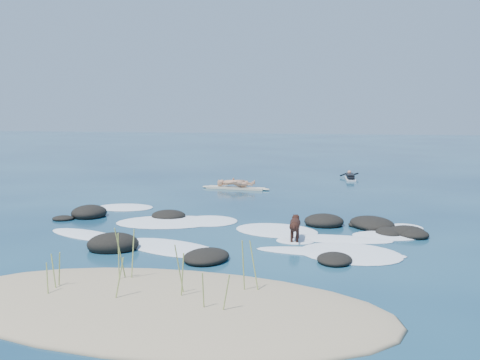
# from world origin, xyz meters

# --- Properties ---
(ground) EXTENTS (160.00, 160.00, 0.00)m
(ground) POSITION_xyz_m (0.00, 0.00, 0.00)
(ground) COLOR #0A2642
(ground) RESTS_ON ground
(sand_dune) EXTENTS (9.00, 4.40, 0.60)m
(sand_dune) POSITION_xyz_m (0.00, -8.20, 0.00)
(sand_dune) COLOR #9E8966
(sand_dune) RESTS_ON ground
(dune_grass) EXTENTS (4.00, 1.43, 1.23)m
(dune_grass) POSITION_xyz_m (-0.20, -8.04, 0.62)
(dune_grass) COLOR #95A751
(dune_grass) RESTS_ON ground
(reef_rocks) EXTENTS (12.55, 6.91, 0.61)m
(reef_rocks) POSITION_xyz_m (0.17, -1.44, 0.11)
(reef_rocks) COLOR black
(reef_rocks) RESTS_ON ground
(breaking_foam) EXTENTS (12.19, 7.63, 0.12)m
(breaking_foam) POSITION_xyz_m (-0.09, -1.71, 0.01)
(breaking_foam) COLOR white
(breaking_foam) RESTS_ON ground
(standing_surfer_rig) EXTENTS (3.44, 0.78, 1.95)m
(standing_surfer_rig) POSITION_xyz_m (-2.65, 7.50, 0.77)
(standing_surfer_rig) COLOR beige
(standing_surfer_rig) RESTS_ON ground
(paddling_surfer_rig) EXTENTS (1.06, 2.39, 0.41)m
(paddling_surfer_rig) POSITION_xyz_m (2.53, 12.81, 0.14)
(paddling_surfer_rig) COLOR white
(paddling_surfer_rig) RESTS_ON ground
(dog) EXTENTS (0.37, 1.18, 0.75)m
(dog) POSITION_xyz_m (1.71, -2.40, 0.49)
(dog) COLOR black
(dog) RESTS_ON ground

